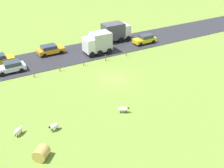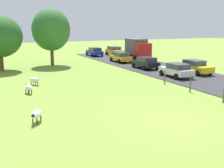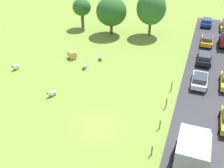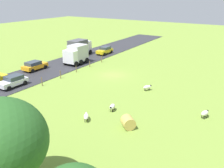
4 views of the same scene
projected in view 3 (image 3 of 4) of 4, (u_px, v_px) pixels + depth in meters
The scene contains 19 objects.
ground_plane at pixel (99, 127), 26.62m from camera, with size 160.00×160.00×0.00m, color olive.
road_strip at pixel (209, 154), 23.46m from camera, with size 8.00×80.00×0.06m, color #2D2D33.
sheep_0 at pixel (100, 57), 39.20m from camera, with size 1.03×1.19×0.74m.
sheep_1 at pixel (85, 65), 36.89m from camera, with size 0.71×1.21×0.79m.
sheep_2 at pixel (52, 93), 31.03m from camera, with size 1.00×1.26×0.74m.
sheep_3 at pixel (16, 66), 36.54m from camera, with size 0.85×1.20×0.82m.
hay_bale_0 at pixel (72, 55), 39.58m from camera, with size 1.20×1.20×1.25m, color tan.
tree_0 at pixel (82, 7), 49.10m from camera, with size 3.47×3.47×5.69m.
tree_1 at pixel (151, 8), 45.35m from camera, with size 5.19×5.19×7.84m.
tree_3 at pixel (111, 12), 46.21m from camera, with size 5.48×5.48×6.78m.
fence_post_1 at pixel (152, 151), 23.17m from camera, with size 0.12×0.12×1.07m, color brown.
fence_post_2 at pixel (160, 124), 26.13m from camera, with size 0.12×0.12×1.08m, color brown.
fence_post_3 at pixel (166, 103), 29.04m from camera, with size 0.12×0.12×1.30m, color brown.
fence_post_4 at pixel (172, 86), 32.00m from camera, with size 0.12×0.12×1.28m, color brown.
truck_1 at pixel (192, 152), 21.24m from camera, with size 2.83×4.35×3.41m.
car_3 at pixel (207, 40), 43.80m from camera, with size 2.04×4.36×1.51m.
car_5 at pixel (200, 80), 32.84m from camera, with size 2.09×4.05×1.51m.
car_6 at pixel (207, 22), 51.57m from camera, with size 2.08×4.11×1.52m.
car_7 at pixel (204, 58), 38.11m from camera, with size 2.18×4.07×1.50m.
Camera 3 is at (8.17, -18.42, 18.00)m, focal length 41.41 mm.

